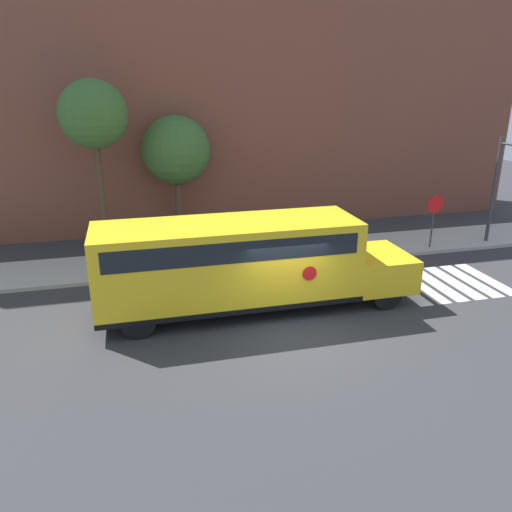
# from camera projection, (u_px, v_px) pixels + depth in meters

# --- Properties ---
(ground_plane) EXTENTS (60.00, 60.00, 0.00)m
(ground_plane) POSITION_uv_depth(u_px,v_px,m) (290.00, 329.00, 15.07)
(ground_plane) COLOR #333335
(sidewalk_strip) EXTENTS (44.00, 3.00, 0.15)m
(sidewalk_strip) POSITION_uv_depth(u_px,v_px,m) (243.00, 257.00, 20.98)
(sidewalk_strip) COLOR #B2ADA3
(sidewalk_strip) RESTS_ON ground
(building_backdrop) EXTENTS (32.00, 4.00, 13.13)m
(building_backdrop) POSITION_uv_depth(u_px,v_px,m) (212.00, 91.00, 24.75)
(building_backdrop) COLOR brown
(building_backdrop) RESTS_ON ground
(crosswalk_stripes) EXTENTS (4.00, 3.20, 0.01)m
(crosswalk_stripes) POSITION_uv_depth(u_px,v_px,m) (445.00, 283.00, 18.45)
(crosswalk_stripes) COLOR white
(crosswalk_stripes) RESTS_ON ground
(school_bus) EXTENTS (10.26, 2.57, 2.97)m
(school_bus) POSITION_uv_depth(u_px,v_px,m) (241.00, 261.00, 15.76)
(school_bus) COLOR yellow
(school_bus) RESTS_ON ground
(stop_sign) EXTENTS (0.77, 0.10, 2.48)m
(stop_sign) POSITION_uv_depth(u_px,v_px,m) (434.00, 214.00, 21.43)
(stop_sign) COLOR #38383A
(stop_sign) RESTS_ON ground
(tree_near_sidewalk) EXTENTS (3.08, 3.08, 5.66)m
(tree_near_sidewalk) POSITION_uv_depth(u_px,v_px,m) (176.00, 151.00, 22.37)
(tree_near_sidewalk) COLOR brown
(tree_near_sidewalk) RESTS_ON ground
(tree_far_sidewalk) EXTENTS (2.74, 2.74, 7.18)m
(tree_far_sidewalk) POSITION_uv_depth(u_px,v_px,m) (93.00, 116.00, 19.79)
(tree_far_sidewalk) COLOR brown
(tree_far_sidewalk) RESTS_ON ground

